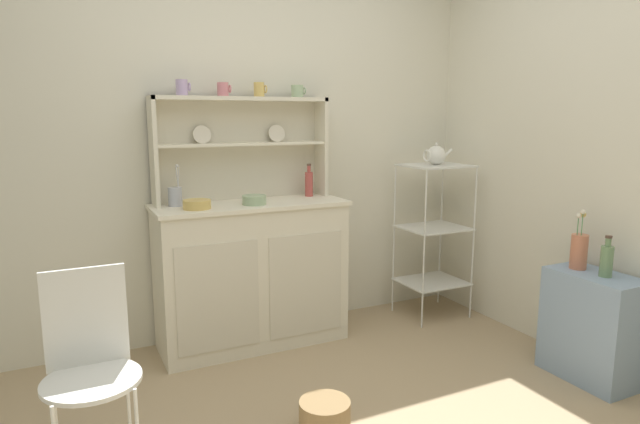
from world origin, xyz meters
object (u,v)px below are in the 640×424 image
wire_chair (90,358)px  floor_basket (325,418)px  hutch_shelf_unit (240,140)px  oil_bottle (607,260)px  bowl_mixing_large (197,204)px  porcelain_teapot (436,155)px  cup_lilac_0 (182,88)px  flower_vase (579,250)px  side_shelf_blue (592,327)px  utensil_jar (175,196)px  hutch_cabinet (252,272)px  jam_bottle (309,183)px  bakers_rack (434,224)px

wire_chair → floor_basket: (0.95, -0.11, -0.44)m
hutch_shelf_unit → oil_bottle: bearing=-44.5°
bowl_mixing_large → porcelain_teapot: bearing=-0.6°
cup_lilac_0 → oil_bottle: (1.85, -1.43, -0.90)m
floor_basket → flower_vase: 1.66m
side_shelf_blue → utensil_jar: 2.44m
hutch_cabinet → porcelain_teapot: size_ratio=5.27×
bowl_mixing_large → hutch_shelf_unit: bearing=34.7°
cup_lilac_0 → flower_vase: cup_lilac_0 is taller
hutch_shelf_unit → side_shelf_blue: hutch_shelf_unit is taller
side_shelf_blue → jam_bottle: 1.85m
hutch_shelf_unit → floor_basket: 1.74m
hutch_cabinet → floor_basket: bearing=-92.2°
jam_bottle → bakers_rack: bearing=-11.3°
jam_bottle → flower_vase: 1.65m
cup_lilac_0 → wire_chair: bearing=-119.7°
bowl_mixing_large → porcelain_teapot: (1.66, -0.02, 0.23)m
side_shelf_blue → oil_bottle: 0.39m
wire_chair → jam_bottle: 1.84m
bowl_mixing_large → flower_vase: (1.84, -1.07, -0.23)m
hutch_cabinet → cup_lilac_0: 1.18m
side_shelf_blue → oil_bottle: oil_bottle is taller
bowl_mixing_large → utensil_jar: size_ratio=0.64×
floor_basket → utensil_jar: bearing=108.4°
hutch_cabinet → flower_vase: 1.89m
hutch_cabinet → wire_chair: (-0.99, -0.99, 0.06)m
jam_bottle → oil_bottle: size_ratio=0.97×
cup_lilac_0 → utensil_jar: 0.63m
side_shelf_blue → bowl_mixing_large: 2.28m
wire_chair → floor_basket: bearing=-30.1°
cup_lilac_0 → oil_bottle: cup_lilac_0 is taller
wire_chair → porcelain_teapot: porcelain_teapot is taller
hutch_cabinet → bowl_mixing_large: bowl_mixing_large is taller
bakers_rack → oil_bottle: bakers_rack is taller
bakers_rack → porcelain_teapot: bearing=180.0°
jam_bottle → utensil_jar: utensil_jar is taller
bakers_rack → hutch_shelf_unit: bearing=169.1°
cup_lilac_0 → bowl_mixing_large: bearing=-86.3°
cup_lilac_0 → jam_bottle: size_ratio=0.43×
hutch_cabinet → oil_bottle: hutch_cabinet is taller
bakers_rack → bowl_mixing_large: bakers_rack is taller
utensil_jar → porcelain_teapot: (1.75, -0.17, 0.19)m
side_shelf_blue → hutch_cabinet: bearing=139.9°
hutch_shelf_unit → utensil_jar: (-0.43, -0.09, -0.32)m
bowl_mixing_large → flower_vase: bearing=-30.1°
porcelain_teapot → flower_vase: 1.16m
hutch_shelf_unit → flower_vase: bearing=-41.1°
bakers_rack → cup_lilac_0: cup_lilac_0 is taller
side_shelf_blue → oil_bottle: bearing=-90.0°
jam_bottle → oil_bottle: (1.06, -1.39, -0.31)m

